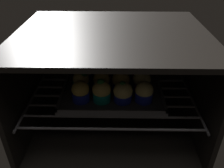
% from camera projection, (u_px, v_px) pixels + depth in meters
% --- Properties ---
extents(oven_cavity, '(0.59, 0.47, 0.37)m').
position_uv_depth(oven_cavity, '(112.00, 77.00, 0.84)').
color(oven_cavity, black).
rests_on(oven_cavity, ground).
extents(oven_rack, '(0.55, 0.42, 0.01)m').
position_uv_depth(oven_rack, '(112.00, 92.00, 0.82)').
color(oven_rack, '#4C494C').
rests_on(oven_rack, oven_cavity).
extents(baking_tray, '(0.34, 0.27, 0.02)m').
position_uv_depth(baking_tray, '(112.00, 90.00, 0.81)').
color(baking_tray, '#4C4C51').
rests_on(baking_tray, oven_rack).
extents(muffin_row0_col0, '(0.06, 0.06, 0.07)m').
position_uv_depth(muffin_row0_col0, '(81.00, 92.00, 0.74)').
color(muffin_row0_col0, '#1928B7').
rests_on(muffin_row0_col0, baking_tray).
extents(muffin_row0_col1, '(0.06, 0.06, 0.08)m').
position_uv_depth(muffin_row0_col1, '(102.00, 91.00, 0.73)').
color(muffin_row0_col1, '#0C8C84').
rests_on(muffin_row0_col1, baking_tray).
extents(muffin_row0_col2, '(0.06, 0.06, 0.07)m').
position_uv_depth(muffin_row0_col2, '(123.00, 93.00, 0.73)').
color(muffin_row0_col2, '#1928B7').
rests_on(muffin_row0_col2, baking_tray).
extents(muffin_row0_col3, '(0.06, 0.06, 0.07)m').
position_uv_depth(muffin_row0_col3, '(144.00, 92.00, 0.73)').
color(muffin_row0_col3, '#1928B7').
rests_on(muffin_row0_col3, baking_tray).
extents(muffin_row1_col0, '(0.06, 0.06, 0.07)m').
position_uv_depth(muffin_row1_col0, '(81.00, 81.00, 0.79)').
color(muffin_row1_col0, '#0C8C84').
rests_on(muffin_row1_col0, baking_tray).
extents(muffin_row1_col1, '(0.06, 0.06, 0.07)m').
position_uv_depth(muffin_row1_col1, '(102.00, 81.00, 0.79)').
color(muffin_row1_col1, '#1928B7').
rests_on(muffin_row1_col1, baking_tray).
extents(muffin_row1_col2, '(0.06, 0.06, 0.07)m').
position_uv_depth(muffin_row1_col2, '(121.00, 81.00, 0.79)').
color(muffin_row1_col2, '#1928B7').
rests_on(muffin_row1_col2, baking_tray).
extents(muffin_row1_col3, '(0.06, 0.06, 0.08)m').
position_uv_depth(muffin_row1_col3, '(142.00, 81.00, 0.79)').
color(muffin_row1_col3, '#7A238C').
rests_on(muffin_row1_col3, baking_tray).
extents(muffin_row2_col0, '(0.06, 0.06, 0.07)m').
position_uv_depth(muffin_row2_col0, '(86.00, 72.00, 0.85)').
color(muffin_row2_col0, '#1928B7').
rests_on(muffin_row2_col0, baking_tray).
extents(muffin_row2_col1, '(0.06, 0.06, 0.07)m').
position_uv_depth(muffin_row2_col1, '(104.00, 71.00, 0.85)').
color(muffin_row2_col1, red).
rests_on(muffin_row2_col1, baking_tray).
extents(muffin_row2_col2, '(0.06, 0.06, 0.07)m').
position_uv_depth(muffin_row2_col2, '(121.00, 71.00, 0.85)').
color(muffin_row2_col2, '#0C8C84').
rests_on(muffin_row2_col2, baking_tray).
extents(muffin_row2_col3, '(0.06, 0.06, 0.07)m').
position_uv_depth(muffin_row2_col3, '(140.00, 72.00, 0.85)').
color(muffin_row2_col3, red).
rests_on(muffin_row2_col3, baking_tray).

